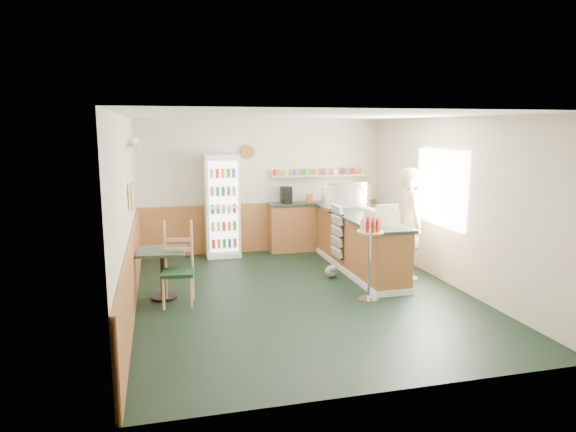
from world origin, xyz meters
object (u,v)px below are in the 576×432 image
object	(u,v)px
drinks_fridge	(222,206)
display_case	(345,196)
condiment_stand	(370,245)
cafe_chair	(177,261)
cash_register	(382,217)
cafe_table	(163,264)
shopkeeper	(411,223)

from	to	relation	value
drinks_fridge	display_case	size ratio (longest dim) A/B	2.38
condiment_stand	cafe_chair	bearing A→B (deg)	168.32
condiment_stand	cash_register	bearing A→B (deg)	53.06
cash_register	cafe_table	distance (m)	3.46
cash_register	cafe_table	bearing A→B (deg)	174.94
cafe_chair	cash_register	bearing A→B (deg)	7.59
cafe_chair	display_case	bearing A→B (deg)	34.68
shopkeeper	cafe_chair	size ratio (longest dim) A/B	1.56
display_case	shopkeeper	size ratio (longest dim) A/B	0.45
display_case	cafe_table	distance (m)	3.76
shopkeeper	cafe_chair	xyz separation A→B (m)	(-3.89, -0.38, -0.31)
shopkeeper	cafe_table	distance (m)	4.12
drinks_fridge	cafe_chair	xyz separation A→B (m)	(-0.98, -2.61, -0.38)
drinks_fridge	condiment_stand	size ratio (longest dim) A/B	1.65
condiment_stand	cafe_chair	size ratio (longest dim) A/B	1.01
drinks_fridge	cafe_chair	distance (m)	2.82
shopkeeper	condiment_stand	xyz separation A→B (m)	(-1.14, -0.95, -0.10)
display_case	shopkeeper	distance (m)	1.49
cash_register	drinks_fridge	bearing A→B (deg)	129.11
display_case	cafe_table	bearing A→B (deg)	-157.30
drinks_fridge	cafe_chair	size ratio (longest dim) A/B	1.67
shopkeeper	condiment_stand	bearing A→B (deg)	142.75
cash_register	cafe_table	world-z (taller)	cash_register
display_case	cash_register	bearing A→B (deg)	-90.00
drinks_fridge	condiment_stand	xyz separation A→B (m)	(1.77, -3.18, -0.17)
drinks_fridge	cafe_chair	world-z (taller)	drinks_fridge
cafe_table	drinks_fridge	bearing A→B (deg)	63.50
condiment_stand	cafe_table	size ratio (longest dim) A/B	1.59
cafe_table	cafe_chair	world-z (taller)	cafe_chair
display_case	condiment_stand	distance (m)	2.31
condiment_stand	cafe_chair	xyz separation A→B (m)	(-2.75, 0.57, -0.21)
cash_register	cafe_chair	world-z (taller)	cash_register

